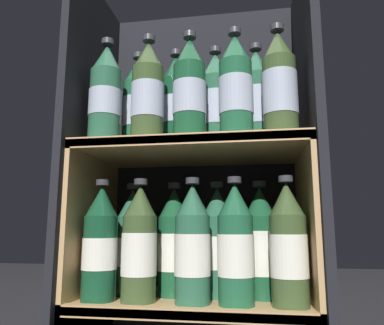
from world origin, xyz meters
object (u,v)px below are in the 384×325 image
bottle_lower_front_3 (236,246)px  bottle_lower_back_0 (132,244)px  bottle_upper_back_3 (257,101)px  bottle_lower_front_2 (193,246)px  bottle_lower_back_2 (218,244)px  bottle_upper_front_0 (105,96)px  bottle_lower_back_1 (174,244)px  bottle_upper_front_3 (236,89)px  bottle_lower_front_0 (100,245)px  bottle_upper_front_1 (148,94)px  bottle_upper_front_4 (280,87)px  bottle_lower_front_4 (288,247)px  bottle_lower_front_1 (139,246)px  bottle_upper_back_0 (137,107)px  bottle_upper_back_2 (216,103)px  bottle_upper_front_2 (189,92)px  bottle_upper_back_1 (176,105)px  bottle_lower_back_3 (261,245)px

bottle_lower_front_3 → bottle_lower_back_0: size_ratio=1.00×
bottle_upper_back_3 → bottle_lower_front_2: bottle_upper_back_3 is taller
bottle_lower_front_3 → bottle_lower_back_2: 0.10m
bottle_upper_front_0 → bottle_lower_back_1: size_ratio=1.00×
bottle_upper_front_3 → bottle_lower_front_0: 0.49m
bottle_upper_front_1 → bottle_upper_front_4: same height
bottle_lower_front_0 → bottle_lower_front_2: bearing=0.0°
bottle_lower_front_2 → bottle_lower_back_2: 0.10m
bottle_upper_front_1 → bottle_upper_back_3: size_ratio=1.00×
bottle_lower_front_2 → bottle_lower_back_1: bearing=124.9°
bottle_upper_front_3 → bottle_lower_front_4: (0.11, 0.00, -0.37)m
bottle_lower_front_1 → bottle_upper_front_4: bearing=0.0°
bottle_upper_back_3 → bottle_lower_front_1: bottle_upper_back_3 is taller
bottle_lower_front_0 → bottle_lower_back_1: 0.18m
bottle_upper_back_3 → bottle_lower_front_4: bearing=-58.3°
bottle_lower_front_3 → bottle_upper_back_0: bearing=161.3°
bottle_lower_front_4 → bottle_lower_back_2: 0.19m
bottle_lower_back_0 → bottle_upper_back_2: bearing=0.0°
bottle_lower_back_1 → bottle_lower_front_0: bearing=-150.5°
bottle_upper_front_0 → bottle_upper_front_1: size_ratio=1.00×
bottle_upper_front_2 → bottle_lower_front_0: (-0.21, -0.00, -0.37)m
bottle_upper_front_0 → bottle_lower_back_2: bearing=18.3°
bottle_upper_back_1 → bottle_lower_back_2: 0.38m
bottle_upper_front_2 → bottle_upper_back_1: (-0.05, 0.09, 0.00)m
bottle_lower_front_1 → bottle_lower_back_0: bearing=118.1°
bottle_upper_front_0 → bottle_lower_front_2: size_ratio=1.00×
bottle_upper_front_4 → bottle_upper_back_3: same height
bottle_upper_front_0 → bottle_lower_front_3: bottle_upper_front_0 is taller
bottle_upper_front_2 → bottle_upper_back_1: 0.10m
bottle_upper_back_1 → bottle_lower_back_1: bearing=180.0°
bottle_lower_front_1 → bottle_lower_front_4: (0.34, 0.00, 0.00)m
bottle_upper_back_1 → bottle_lower_front_2: size_ratio=1.00×
bottle_upper_front_0 → bottle_lower_front_1: bottle_upper_front_0 is taller
bottle_upper_front_1 → bottle_lower_front_0: bottle_upper_front_1 is taller
bottle_upper_back_2 → bottle_upper_front_3: bearing=-57.6°
bottle_upper_front_3 → bottle_lower_back_0: size_ratio=1.00×
bottle_upper_front_4 → bottle_upper_front_1: bearing=180.0°
bottle_upper_back_0 → bottle_lower_back_1: bearing=0.0°
bottle_lower_front_0 → bottle_lower_front_3: 0.32m
bottle_lower_front_1 → bottle_lower_front_4: size_ratio=1.00×
bottle_upper_front_0 → bottle_lower_front_4: 0.57m
bottle_lower_front_2 → bottle_lower_back_0: size_ratio=1.00×
bottle_upper_back_0 → bottle_upper_back_2: size_ratio=1.00×
bottle_upper_back_0 → bottle_lower_front_2: bearing=-28.1°
bottle_upper_front_4 → bottle_upper_back_1: 0.28m
bottle_lower_front_2 → bottle_upper_front_3: bearing=-0.0°
bottle_lower_front_2 → bottle_lower_back_3: size_ratio=1.00×
bottle_lower_front_2 → bottle_lower_front_0: bearing=-180.0°
bottle_lower_front_4 → bottle_lower_front_3: bearing=180.0°
bottle_upper_front_4 → bottle_upper_back_3: size_ratio=1.00×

